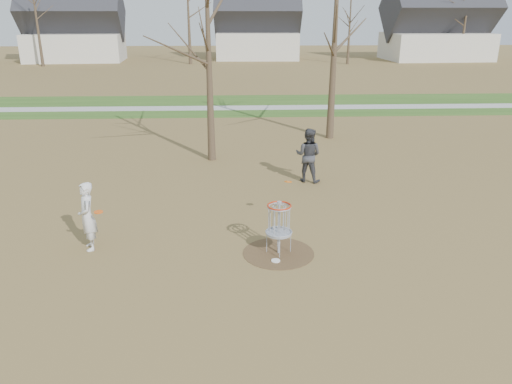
% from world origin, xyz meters
% --- Properties ---
extents(ground, '(160.00, 160.00, 0.00)m').
position_xyz_m(ground, '(0.00, 0.00, 0.00)').
color(ground, brown).
rests_on(ground, ground).
extents(green_band, '(160.00, 8.00, 0.01)m').
position_xyz_m(green_band, '(0.00, 21.00, 0.01)').
color(green_band, '#2D5119').
rests_on(green_band, ground).
extents(footpath, '(160.00, 1.50, 0.01)m').
position_xyz_m(footpath, '(0.00, 20.00, 0.01)').
color(footpath, '#9E9E99').
rests_on(footpath, green_band).
extents(dirt_circle, '(1.80, 1.80, 0.01)m').
position_xyz_m(dirt_circle, '(0.00, 0.00, 0.01)').
color(dirt_circle, '#47331E').
rests_on(dirt_circle, ground).
extents(player_standing, '(0.62, 0.75, 1.77)m').
position_xyz_m(player_standing, '(-4.78, 0.48, 0.89)').
color(player_standing, silver).
rests_on(player_standing, ground).
extents(player_throwing, '(1.15, 1.04, 1.92)m').
position_xyz_m(player_throwing, '(1.52, 5.59, 0.96)').
color(player_throwing, '#38393E').
rests_on(player_throwing, ground).
extents(disc_grounded, '(0.22, 0.22, 0.02)m').
position_xyz_m(disc_grounded, '(-0.10, -0.44, 0.02)').
color(disc_grounded, white).
rests_on(disc_grounded, dirt_circle).
extents(discs_in_play, '(5.03, 1.84, 0.21)m').
position_xyz_m(discs_in_play, '(-1.88, 1.03, 1.21)').
color(discs_in_play, orange).
rests_on(discs_in_play, ground).
extents(disc_golf_basket, '(0.64, 0.64, 1.35)m').
position_xyz_m(disc_golf_basket, '(0.00, 0.00, 0.91)').
color(disc_golf_basket, '#9EA3AD').
rests_on(disc_golf_basket, ground).
extents(bare_trees, '(52.62, 44.98, 9.00)m').
position_xyz_m(bare_trees, '(1.78, 35.79, 5.35)').
color(bare_trees, '#382B1E').
rests_on(bare_trees, ground).
extents(houses_row, '(56.51, 10.01, 7.26)m').
position_xyz_m(houses_row, '(4.32, 52.56, 3.52)').
color(houses_row, silver).
rests_on(houses_row, ground).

